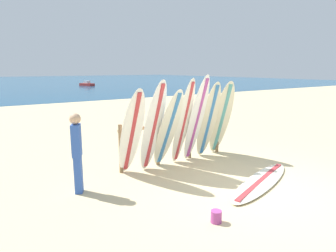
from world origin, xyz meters
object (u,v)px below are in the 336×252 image
object	(u,v)px
surfboard_leaning_center_left	(168,129)
surfboard_lying_on_sand	(261,181)
surfboard_leaning_far_right	(222,118)
surfboard_leaning_center	(183,122)
small_boat_offshore	(87,84)
surfboard_leaning_center_right	(196,119)
surfboard_leaning_right	(209,120)
sand_bucket	(216,217)
beachgoer_standing	(77,150)
surfboard_leaning_left	(153,127)
surfboard_rack	(174,134)
surfboard_leaning_far_left	(132,133)

from	to	relation	value
surfboard_leaning_center_left	surfboard_lying_on_sand	size ratio (longest dim) A/B	0.71
surfboard_leaning_far_right	surfboard_leaning_center	bearing A→B (deg)	-176.84
small_boat_offshore	surfboard_leaning_center_right	bearing A→B (deg)	-104.67
surfboard_leaning_right	small_boat_offshore	distance (m)	36.65
sand_bucket	surfboard_leaning_right	bearing A→B (deg)	50.45
beachgoer_standing	surfboard_leaning_center	bearing A→B (deg)	4.47
surfboard_leaning_far_right	sand_bucket	size ratio (longest dim) A/B	10.70
surfboard_leaning_left	surfboard_leaning_center_left	world-z (taller)	surfboard_leaning_left
surfboard_leaning_right	surfboard_lying_on_sand	distance (m)	2.25
surfboard_rack	surfboard_leaning_center	bearing A→B (deg)	-85.93
surfboard_leaning_far_left	sand_bucket	world-z (taller)	surfboard_leaning_far_left
surfboard_leaning_right	surfboard_lying_on_sand	size ratio (longest dim) A/B	0.75
surfboard_leaning_left	surfboard_leaning_center_right	distance (m)	1.33
surfboard_rack	sand_bucket	distance (m)	3.27
surfboard_leaning_center_right	surfboard_leaning_right	distance (m)	0.51
surfboard_lying_on_sand	sand_bucket	size ratio (longest dim) A/B	14.24
surfboard_leaning_far_left	surfboard_leaning_right	bearing A→B (deg)	3.60
surfboard_leaning_far_right	surfboard_lying_on_sand	distance (m)	2.36
surfboard_leaning_center	surfboard_leaning_center_right	world-z (taller)	surfboard_leaning_center_right
surfboard_leaning_left	surfboard_leaning_far_right	world-z (taller)	surfboard_leaning_left
surfboard_leaning_center	beachgoer_standing	size ratio (longest dim) A/B	1.39
surfboard_leaning_far_left	surfboard_leaning_far_right	xyz separation A→B (m)	(2.88, 0.16, 0.03)
surfboard_lying_on_sand	surfboard_leaning_far_right	bearing A→B (deg)	69.93
surfboard_leaning_center	small_boat_offshore	world-z (taller)	surfboard_leaning_center
surfboard_leaning_left	surfboard_lying_on_sand	bearing A→B (deg)	-49.32
surfboard_rack	surfboard_leaning_far_left	distance (m)	1.55
surfboard_leaning_center_right	beachgoer_standing	world-z (taller)	surfboard_leaning_center_right
surfboard_leaning_far_left	surfboard_leaning_center_right	world-z (taller)	surfboard_leaning_center_right
surfboard_rack	surfboard_leaning_far_right	world-z (taller)	surfboard_leaning_far_right
surfboard_leaning_far_left	surfboard_lying_on_sand	size ratio (longest dim) A/B	0.73
surfboard_rack	surfboard_leaning_center	distance (m)	0.51
surfboard_leaning_right	beachgoer_standing	xyz separation A→B (m)	(-3.64, -0.28, -0.18)
surfboard_rack	beachgoer_standing	world-z (taller)	beachgoer_standing
beachgoer_standing	small_boat_offshore	world-z (taller)	beachgoer_standing
beachgoer_standing	surfboard_leaning_center_right	bearing A→B (deg)	3.55
surfboard_leaning_center_left	beachgoer_standing	distance (m)	2.23
surfboard_leaning_far_left	sand_bucket	distance (m)	2.69
surfboard_leaning_center_left	surfboard_leaning_left	bearing A→B (deg)	-179.99
surfboard_leaning_center_left	sand_bucket	bearing A→B (deg)	-107.26
surfboard_lying_on_sand	sand_bucket	bearing A→B (deg)	-161.11
surfboard_lying_on_sand	beachgoer_standing	bearing A→B (deg)	153.30
surfboard_leaning_right	beachgoer_standing	size ratio (longest dim) A/B	1.32
surfboard_leaning_far_left	surfboard_leaning_left	xyz separation A→B (m)	(0.56, 0.00, 0.08)
beachgoer_standing	sand_bucket	size ratio (longest dim) A/B	8.04
surfboard_leaning_right	small_boat_offshore	world-z (taller)	surfboard_leaning_right
surfboard_rack	small_boat_offshore	world-z (taller)	surfboard_rack
small_boat_offshore	beachgoer_standing	bearing A→B (deg)	-109.20
surfboard_leaning_far_left	surfboard_leaning_far_right	bearing A→B (deg)	3.14
surfboard_leaning_far_right	surfboard_lying_on_sand	bearing A→B (deg)	-110.07
surfboard_rack	surfboard_lying_on_sand	world-z (taller)	surfboard_rack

